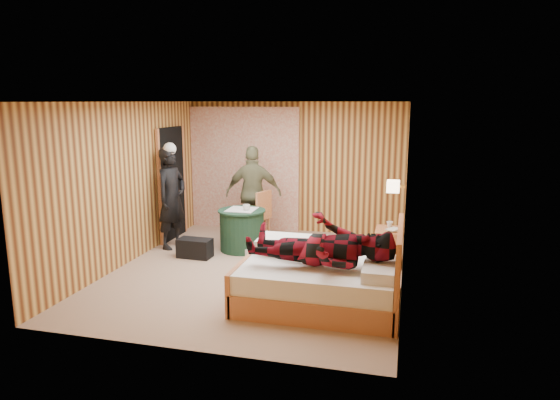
% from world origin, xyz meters
% --- Properties ---
extents(floor, '(4.20, 5.00, 0.01)m').
position_xyz_m(floor, '(0.00, 0.00, 0.00)').
color(floor, tan).
rests_on(floor, ground).
extents(ceiling, '(4.20, 5.00, 0.01)m').
position_xyz_m(ceiling, '(0.00, 0.00, 2.50)').
color(ceiling, white).
rests_on(ceiling, wall_back).
extents(wall_back, '(4.20, 0.02, 2.50)m').
position_xyz_m(wall_back, '(0.00, 2.50, 1.25)').
color(wall_back, '#E6B658').
rests_on(wall_back, floor).
extents(wall_left, '(0.02, 5.00, 2.50)m').
position_xyz_m(wall_left, '(-2.10, 0.00, 1.25)').
color(wall_left, '#E6B658').
rests_on(wall_left, floor).
extents(wall_right, '(0.02, 5.00, 2.50)m').
position_xyz_m(wall_right, '(2.10, 0.00, 1.25)').
color(wall_right, '#E6B658').
rests_on(wall_right, floor).
extents(curtain, '(2.20, 0.08, 2.40)m').
position_xyz_m(curtain, '(-1.00, 2.43, 1.20)').
color(curtain, beige).
rests_on(curtain, floor).
extents(doorway, '(0.06, 0.90, 2.05)m').
position_xyz_m(doorway, '(-2.06, 1.40, 1.02)').
color(doorway, black).
rests_on(doorway, floor).
extents(wall_lamp, '(0.26, 0.24, 0.16)m').
position_xyz_m(wall_lamp, '(1.92, 0.45, 1.30)').
color(wall_lamp, gold).
rests_on(wall_lamp, wall_right).
extents(bed, '(1.97, 1.52, 1.05)m').
position_xyz_m(bed, '(1.13, -0.92, 0.30)').
color(bed, '#E3925D').
rests_on(bed, floor).
extents(nightstand, '(0.43, 0.58, 0.56)m').
position_xyz_m(nightstand, '(1.88, 0.83, 0.29)').
color(nightstand, '#E3925D').
rests_on(nightstand, floor).
extents(round_table, '(0.81, 0.81, 0.71)m').
position_xyz_m(round_table, '(-0.57, 0.98, 0.36)').
color(round_table, '#1B3B27').
rests_on(round_table, floor).
extents(chair_far, '(0.55, 0.55, 0.93)m').
position_xyz_m(chair_far, '(-0.54, 1.62, 0.54)').
color(chair_far, '#E3925D').
rests_on(chair_far, floor).
extents(chair_near, '(0.55, 0.55, 0.94)m').
position_xyz_m(chair_near, '(-0.43, 1.52, 0.55)').
color(chair_near, '#E3925D').
rests_on(chair_near, floor).
extents(duffel_bag, '(0.56, 0.31, 0.31)m').
position_xyz_m(duffel_bag, '(-1.19, 0.39, 0.15)').
color(duffel_bag, black).
rests_on(duffel_bag, floor).
extents(sneaker_left, '(0.27, 0.17, 0.11)m').
position_xyz_m(sneaker_left, '(-0.37, 0.69, 0.06)').
color(sneaker_left, silver).
rests_on(sneaker_left, floor).
extents(sneaker_right, '(0.25, 0.13, 0.11)m').
position_xyz_m(sneaker_right, '(0.12, 0.58, 0.05)').
color(sneaker_right, silver).
rests_on(sneaker_right, floor).
extents(woman_standing, '(0.56, 0.72, 1.75)m').
position_xyz_m(woman_standing, '(-1.79, 0.84, 0.87)').
color(woman_standing, black).
rests_on(woman_standing, floor).
extents(man_at_table, '(1.07, 0.59, 1.72)m').
position_xyz_m(man_at_table, '(-0.57, 1.66, 0.86)').
color(man_at_table, '#676645').
rests_on(man_at_table, floor).
extents(man_on_bed, '(0.86, 0.67, 1.77)m').
position_xyz_m(man_on_bed, '(1.15, -1.14, 0.95)').
color(man_on_bed, maroon).
rests_on(man_on_bed, bed).
extents(book_lower, '(0.18, 0.24, 0.02)m').
position_xyz_m(book_lower, '(1.88, 0.78, 0.57)').
color(book_lower, silver).
rests_on(book_lower, nightstand).
extents(book_upper, '(0.26, 0.28, 0.02)m').
position_xyz_m(book_upper, '(1.88, 0.78, 0.59)').
color(book_upper, silver).
rests_on(book_upper, nightstand).
extents(cup_nightstand, '(0.13, 0.13, 0.09)m').
position_xyz_m(cup_nightstand, '(1.88, 0.96, 0.61)').
color(cup_nightstand, silver).
rests_on(cup_nightstand, nightstand).
extents(cup_table, '(0.15, 0.15, 0.10)m').
position_xyz_m(cup_table, '(-0.47, 0.93, 0.76)').
color(cup_table, silver).
rests_on(cup_table, round_table).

